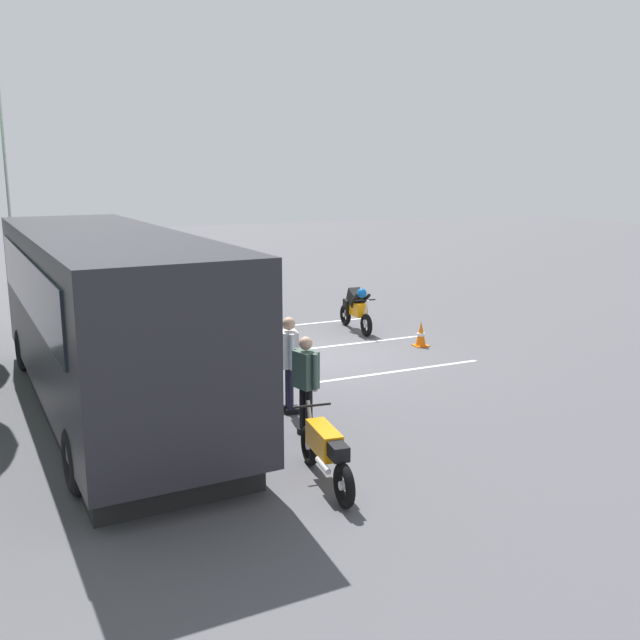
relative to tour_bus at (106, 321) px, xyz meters
The scene contains 14 objects.
ground_plane 5.59m from the tour_bus, 69.48° to the right, with size 80.00×80.00×0.00m, color #4C4C51.
tour_bus is the anchor object (origin of this frame).
spectator_far_left 3.90m from the tour_bus, 133.77° to the right, with size 0.57×0.39×1.67m.
spectator_left 3.35m from the tour_bus, 117.54° to the right, with size 0.58×0.36×1.77m.
spectator_centre 2.95m from the tour_bus, 98.09° to the right, with size 0.57×0.33×1.77m.
spectator_right 3.21m from the tour_bus, 76.44° to the right, with size 0.58×0.38×1.70m.
spectator_far_right 3.11m from the tour_bus, 58.26° to the right, with size 0.58×0.38×1.78m.
parked_motorcycle_silver 5.21m from the tour_bus, 153.05° to the right, with size 2.05×0.58×0.99m.
stunt_motorcycle 8.12m from the tour_bus, 60.22° to the right, with size 2.05×0.58×1.23m.
flagpole 8.13m from the tour_bus, 10.13° to the left, with size 0.78×0.36×6.51m.
traffic_cone 8.02m from the tour_bus, 76.83° to the right, with size 0.34×0.34×0.63m.
bay_line_a 6.27m from the tour_bus, 89.50° to the right, with size 0.22×4.21×0.01m.
bay_line_b 6.83m from the tour_bus, 66.04° to the right, with size 0.24×4.59×0.01m.
bay_line_c 8.23m from the tour_bus, 48.65° to the right, with size 0.22×3.96×0.01m.
Camera 1 is at (-14.91, 6.49, 4.33)m, focal length 40.17 mm.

